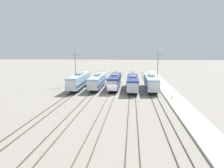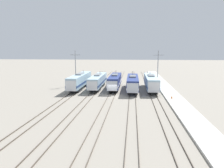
% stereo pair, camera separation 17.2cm
% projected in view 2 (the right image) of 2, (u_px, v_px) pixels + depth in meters
% --- Properties ---
extents(ground_plane, '(400.00, 400.00, 0.00)m').
position_uv_depth(ground_plane, '(112.00, 95.00, 52.55)').
color(ground_plane, gray).
extents(rail_pair_far_left, '(1.50, 120.00, 0.15)m').
position_uv_depth(rail_pair_far_left, '(72.00, 94.00, 53.46)').
color(rail_pair_far_left, '#4C4238').
rests_on(rail_pair_far_left, ground_plane).
extents(rail_pair_center_left, '(1.51, 120.00, 0.15)m').
position_uv_depth(rail_pair_center_left, '(92.00, 95.00, 53.00)').
color(rail_pair_center_left, '#4C4238').
rests_on(rail_pair_center_left, ground_plane).
extents(rail_pair_center, '(1.51, 120.00, 0.15)m').
position_uv_depth(rail_pair_center, '(112.00, 95.00, 52.53)').
color(rail_pair_center, '#4C4238').
rests_on(rail_pair_center, ground_plane).
extents(rail_pair_center_right, '(1.51, 120.00, 0.15)m').
position_uv_depth(rail_pair_center_right, '(132.00, 95.00, 52.07)').
color(rail_pair_center_right, '#4C4238').
rests_on(rail_pair_center_right, ground_plane).
extents(rail_pair_far_right, '(1.50, 120.00, 0.15)m').
position_uv_depth(rail_pair_far_right, '(153.00, 96.00, 51.61)').
color(rail_pair_far_right, '#4C4238').
rests_on(rail_pair_far_right, ground_plane).
extents(locomotive_far_left, '(2.86, 18.98, 4.86)m').
position_uv_depth(locomotive_far_left, '(80.00, 81.00, 61.31)').
color(locomotive_far_left, '#232326').
rests_on(locomotive_far_left, ground_plane).
extents(locomotive_center_left, '(2.87, 18.30, 4.52)m').
position_uv_depth(locomotive_center_left, '(98.00, 81.00, 62.06)').
color(locomotive_center_left, '#232326').
rests_on(locomotive_center_left, ground_plane).
extents(locomotive_center, '(2.82, 16.54, 4.93)m').
position_uv_depth(locomotive_center, '(115.00, 82.00, 60.63)').
color(locomotive_center, black).
rests_on(locomotive_center, ground_plane).
extents(locomotive_center_right, '(2.98, 17.45, 4.91)m').
position_uv_depth(locomotive_center_right, '(133.00, 83.00, 58.59)').
color(locomotive_center_right, black).
rests_on(locomotive_center_right, ground_plane).
extents(locomotive_far_right, '(2.96, 17.69, 4.71)m').
position_uv_depth(locomotive_far_right, '(151.00, 82.00, 59.11)').
color(locomotive_far_right, '#232326').
rests_on(locomotive_far_right, ground_plane).
extents(catenary_tower_left, '(3.08, 0.24, 10.67)m').
position_uv_depth(catenary_tower_left, '(75.00, 67.00, 66.47)').
color(catenary_tower_left, gray).
rests_on(catenary_tower_left, ground_plane).
extents(catenary_tower_right, '(3.08, 0.24, 10.67)m').
position_uv_depth(catenary_tower_right, '(158.00, 67.00, 64.16)').
color(catenary_tower_right, gray).
rests_on(catenary_tower_right, ground_plane).
extents(platform, '(4.00, 120.00, 0.34)m').
position_uv_depth(platform, '(172.00, 96.00, 51.19)').
color(platform, '#B7B5AD').
rests_on(platform, ground_plane).
extents(traffic_cone, '(0.34, 0.34, 0.68)m').
position_uv_depth(traffic_cone, '(172.00, 97.00, 47.69)').
color(traffic_cone, orange).
rests_on(traffic_cone, platform).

